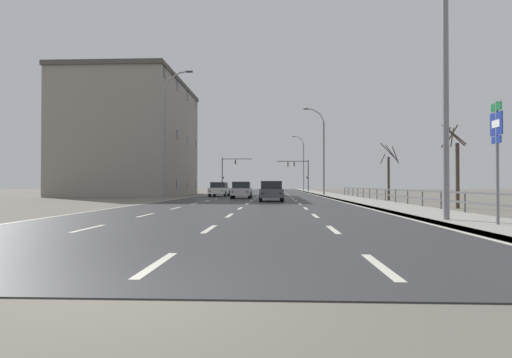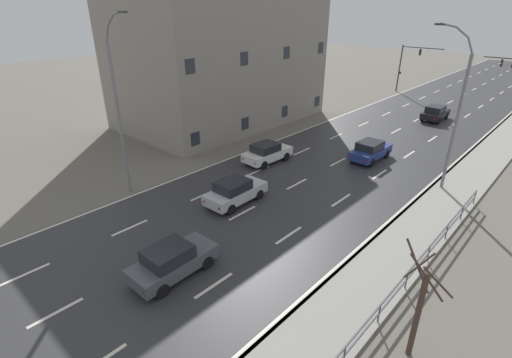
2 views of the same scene
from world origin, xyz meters
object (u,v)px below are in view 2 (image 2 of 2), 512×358
at_px(street_lamp_midground, 455,115).
at_px(car_far_left, 370,150).
at_px(car_near_right, 172,261).
at_px(car_distant, 267,153).
at_px(car_near_left, 435,113).
at_px(brick_building, 220,52).
at_px(street_lamp_left_bank, 119,112).
at_px(traffic_signal_left, 408,62).
at_px(car_mid_centre, 235,191).

height_order(street_lamp_midground, car_far_left, street_lamp_midground).
bearing_deg(street_lamp_midground, car_near_right, -108.43).
distance_m(car_near_right, car_far_left, 19.11).
bearing_deg(car_distant, street_lamp_midground, 23.63).
xyz_separation_m(car_near_left, brick_building, (-16.99, -15.07, 6.17)).
xyz_separation_m(street_lamp_midground, car_near_left, (-6.08, 16.60, -4.26)).
distance_m(street_lamp_left_bank, car_distant, 11.46).
height_order(street_lamp_midground, car_distant, street_lamp_midground).
xyz_separation_m(car_distant, car_far_left, (5.73, 5.91, 0.00)).
xyz_separation_m(car_near_right, car_far_left, (-0.01, 19.11, 0.00)).
xyz_separation_m(street_lamp_left_bank, car_near_right, (9.02, -3.22, -4.62)).
xyz_separation_m(car_near_right, car_distant, (-5.74, 13.19, 0.00)).
bearing_deg(car_near_right, street_lamp_left_bank, 159.15).
xyz_separation_m(traffic_signal_left, car_near_left, (8.26, -11.45, -3.37)).
relative_size(traffic_signal_left, brick_building, 0.31).
bearing_deg(car_distant, brick_building, 155.34).
height_order(street_lamp_left_bank, car_far_left, street_lamp_left_bank).
distance_m(car_near_left, car_mid_centre, 27.54).
relative_size(car_near_right, car_distant, 0.99).
distance_m(traffic_signal_left, car_near_left, 14.51).
bearing_deg(car_distant, car_near_left, 78.05).
xyz_separation_m(street_lamp_left_bank, brick_building, (-8.19, 15.92, 1.55)).
relative_size(street_lamp_midground, street_lamp_left_bank, 0.93).
xyz_separation_m(street_lamp_midground, car_distant, (-11.61, -4.42, -4.26)).
relative_size(car_far_left, brick_building, 0.20).
bearing_deg(car_near_left, traffic_signal_left, 125.80).
relative_size(street_lamp_midground, brick_building, 0.51).
height_order(car_near_left, car_near_right, same).
relative_size(street_lamp_midground, car_distant, 2.47).
height_order(car_near_left, car_distant, same).
height_order(car_near_right, brick_building, brick_building).
height_order(car_near_right, car_distant, same).
relative_size(car_near_left, brick_building, 0.20).
bearing_deg(car_near_left, car_near_right, -89.64).
xyz_separation_m(street_lamp_left_bank, car_far_left, (9.01, 15.88, -4.62)).
relative_size(car_near_left, car_near_right, 0.99).
distance_m(car_near_right, brick_building, 26.47).
bearing_deg(car_far_left, traffic_signal_left, 108.23).
distance_m(street_lamp_left_bank, car_far_left, 18.83).
bearing_deg(street_lamp_midground, car_mid_centre, -128.85).
distance_m(car_far_left, brick_building, 18.27).
xyz_separation_m(street_lamp_left_bank, car_distant, (3.27, 9.97, -4.62)).
bearing_deg(street_lamp_midground, car_distant, -159.16).
bearing_deg(brick_building, car_far_left, -0.13).
bearing_deg(car_near_left, car_distant, -104.74).
bearing_deg(traffic_signal_left, brick_building, -108.24).
xyz_separation_m(traffic_signal_left, car_far_left, (8.46, -26.56, -3.37)).
height_order(street_lamp_left_bank, car_mid_centre, street_lamp_left_bank).
bearing_deg(car_distant, car_far_left, 48.68).
bearing_deg(street_lamp_midground, car_near_left, 110.11).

